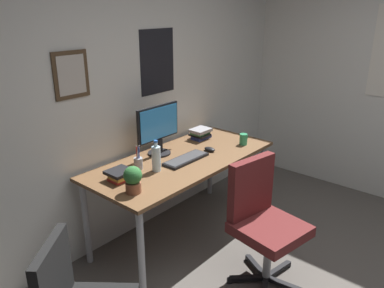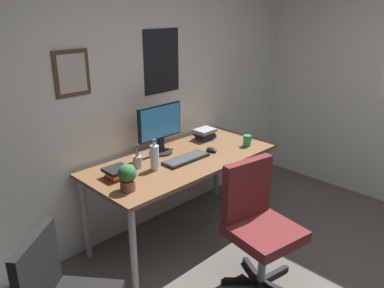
% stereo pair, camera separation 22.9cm
% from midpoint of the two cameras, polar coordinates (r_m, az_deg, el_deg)
% --- Properties ---
extents(wall_back, '(4.40, 0.10, 2.60)m').
position_cam_midpoint_polar(wall_back, '(3.32, -6.96, 8.05)').
color(wall_back, silver).
rests_on(wall_back, ground_plane).
extents(desk, '(1.71, 0.77, 0.76)m').
position_cam_midpoint_polar(desk, '(3.28, 0.77, -3.28)').
color(desk, brown).
rests_on(desk, ground_plane).
extents(office_chair, '(0.57, 0.57, 0.95)m').
position_cam_midpoint_polar(office_chair, '(2.86, 12.07, -11.07)').
color(office_chair, '#591E1E').
rests_on(office_chair, ground_plane).
extents(monitor, '(0.46, 0.20, 0.43)m').
position_cam_midpoint_polar(monitor, '(3.28, -2.81, 2.55)').
color(monitor, black).
rests_on(monitor, desk).
extents(keyboard, '(0.43, 0.15, 0.03)m').
position_cam_midpoint_polar(keyboard, '(3.19, 1.17, -2.27)').
color(keyboard, black).
rests_on(keyboard, desk).
extents(computer_mouse, '(0.06, 0.11, 0.04)m').
position_cam_midpoint_polar(computer_mouse, '(3.39, 4.89, -0.89)').
color(computer_mouse, black).
rests_on(computer_mouse, desk).
extents(water_bottle, '(0.07, 0.07, 0.25)m').
position_cam_midpoint_polar(water_bottle, '(2.99, -3.44, -1.99)').
color(water_bottle, silver).
rests_on(water_bottle, desk).
extents(coffee_mug_near, '(0.11, 0.07, 0.10)m').
position_cam_midpoint_polar(coffee_mug_near, '(3.56, 10.12, 0.49)').
color(coffee_mug_near, '#2D8C59').
rests_on(coffee_mug_near, desk).
extents(potted_plant, '(0.13, 0.13, 0.19)m').
position_cam_midpoint_polar(potted_plant, '(2.67, -7.24, -4.90)').
color(potted_plant, brown).
rests_on(potted_plant, desk).
extents(pen_cup, '(0.07, 0.07, 0.20)m').
position_cam_midpoint_polar(pen_cup, '(3.06, -6.07, -2.60)').
color(pen_cup, '#9EA0A5').
rests_on(pen_cup, desk).
extents(book_stack_left, '(0.20, 0.17, 0.10)m').
position_cam_midpoint_polar(book_stack_left, '(3.69, 3.74, 1.54)').
color(book_stack_left, navy).
rests_on(book_stack_left, desk).
extents(book_stack_right, '(0.18, 0.17, 0.08)m').
position_cam_midpoint_polar(book_stack_right, '(2.90, -8.87, -4.26)').
color(book_stack_right, '#B22D28').
rests_on(book_stack_right, desk).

